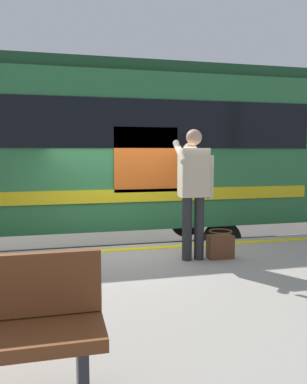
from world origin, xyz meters
name	(u,v)px	position (x,y,z in m)	size (l,w,h in m)	color
ground_plane	(127,298)	(0.00, 0.00, 0.00)	(25.17, 25.17, 0.00)	#4C4742
platform	(166,341)	(0.00, 2.45, 0.45)	(13.03, 4.90, 0.90)	#9E998E
safety_line	(130,249)	(0.00, 0.30, 0.90)	(12.76, 0.16, 0.01)	yellow
track_rail_near	(113,265)	(0.00, -1.67, 0.08)	(16.93, 0.08, 0.16)	slate
track_rail_far	(105,248)	(0.00, -3.11, 0.08)	(16.93, 0.08, 0.16)	slate
train_carriage	(40,147)	(1.44, -2.38, 2.53)	(11.25, 3.03, 3.99)	#2D723F
passenger	(194,183)	(-0.77, 1.08, 1.99)	(0.57, 0.55, 1.84)	#262628
handbag	(220,245)	(-1.18, 1.11, 1.09)	(0.37, 0.33, 0.41)	#59331E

